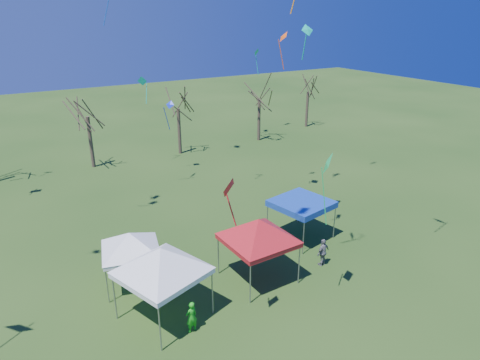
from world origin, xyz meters
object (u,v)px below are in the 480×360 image
Objects in this scene: tent_red at (259,223)px; person_grey at (323,252)px; tree_5 at (309,79)px; tent_blue at (302,204)px; tent_white_mid at (129,236)px; tree_3 at (177,92)px; tent_white_west at (161,253)px; person_green at (191,317)px; tree_2 at (85,98)px; tree_4 at (260,84)px.

person_grey is (3.79, -0.77, -2.44)m from tent_red.
tent_blue is at bearing -129.92° from tree_5.
person_grey is at bearing -21.15° from tent_white_mid.
tree_5 is (17.69, 2.02, -0.35)m from tree_3.
person_green is (0.62, -1.56, -2.58)m from tent_white_west.
tent_white_west is at bearing -139.09° from tree_5.
person_green is (-9.88, -23.97, -5.31)m from tree_3.
tree_5 is 38.22m from person_green.
tree_3 reaches higher than tent_red.
tree_2 is 2.23× the size of tent_blue.
tree_4 is at bearing -0.26° from tree_3.
tree_3 is at bearing -173.48° from tree_5.
tree_4 is 30.02m from tent_white_west.
tree_5 is 1.68× the size of tent_white_west.
tree_5 is 28.53m from tent_blue.
tree_5 is 1.64× the size of tent_red.
tree_4 is at bearing -1.22° from tree_2.
tent_blue is 10.44m from person_green.
tent_red is (-14.52, -22.04, -2.82)m from tree_4.
tree_4 is (17.72, -0.38, -0.23)m from tree_2.
tent_red is 5.63m from person_green.
tent_red is (5.31, 0.33, -0.10)m from tent_white_west.
tent_red reaches higher than tent_blue.
tree_4 reaches higher than tent_white_mid.
tent_white_west reaches higher than tent_blue.
tree_4 is (9.32, -0.04, -0.02)m from tree_3.
tree_4 is at bearing -166.15° from tree_5.
tree_2 is 19.98m from tent_white_mid.
person_green is at bearing -136.69° from tree_5.
tent_white_west is at bearing -82.35° from tent_white_mid.
tent_red is 5.37m from tent_blue.
tent_white_mid is at bearing -143.51° from tree_5.
tree_3 reaches higher than tent_white_mid.
tree_2 is 24.83m from person_grey.
tree_2 is 8.41m from tree_3.
tree_3 reaches higher than tree_4.
tent_white_west is at bearing -131.55° from tree_4.
person_grey is (8.47, 1.13, 0.04)m from person_green.
tree_4 is 2.15× the size of tent_blue.
tree_4 is 22.29m from tent_blue.
person_green is at bearing -77.58° from tent_white_mid.
person_green is at bearing -155.52° from tent_blue.
tree_5 is (8.37, 2.06, -0.33)m from tree_4.
tent_white_west is 0.97× the size of tent_red.
tent_red is (-22.88, -24.10, -2.49)m from tree_5.
tent_red is at bearing -169.20° from person_green.
tree_3 is at bearing -123.61° from person_green.
tree_4 reaches higher than tent_blue.
tree_5 is at bearing 6.52° from tree_3.
person_grey is at bearing -115.20° from tree_4.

